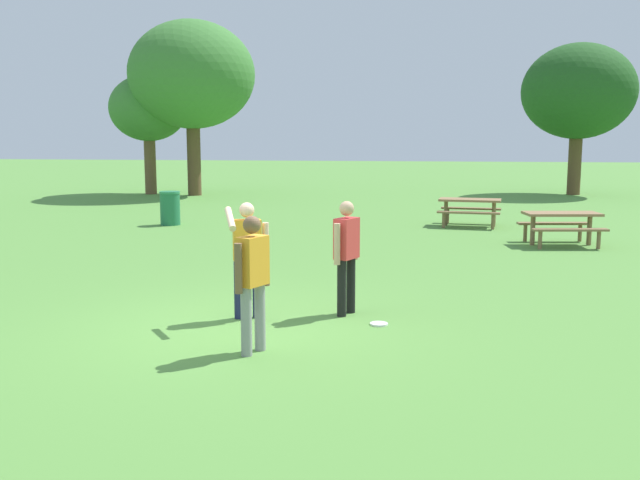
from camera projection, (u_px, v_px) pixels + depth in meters
name	position (u px, v px, depth m)	size (l,w,h in m)	color
ground_plane	(236.00, 328.00, 9.56)	(120.00, 120.00, 0.00)	#568E3D
person_thrower	(346.00, 250.00, 10.17)	(0.36, 0.56, 1.64)	black
person_catcher	(253.00, 275.00, 8.36)	(0.36, 0.56, 1.64)	gray
person_bystander	(247.00, 251.00, 9.95)	(0.58, 0.80, 1.64)	#1E234C
frisbee	(379.00, 324.00, 9.74)	(0.24, 0.24, 0.03)	white
picnic_table_near	(561.00, 221.00, 16.64)	(1.88, 1.65, 0.77)	olive
picnic_table_far	(470.00, 206.00, 20.11)	(1.87, 1.63, 0.77)	olive
trash_can_beside_table	(170.00, 208.00, 20.37)	(0.59, 0.59, 0.96)	#237047
tree_tall_left	(148.00, 109.00, 30.48)	(3.30, 3.30, 5.08)	brown
tree_broad_center	(192.00, 75.00, 29.61)	(5.24, 5.24, 7.24)	brown
tree_far_right	(578.00, 92.00, 30.02)	(4.69, 4.69, 6.35)	brown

